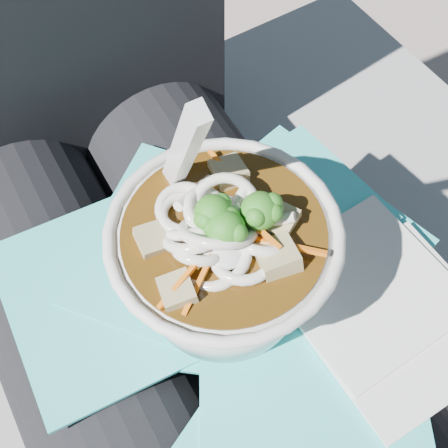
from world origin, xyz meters
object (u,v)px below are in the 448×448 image
person_body (140,250)px  stone_ledge (149,332)px  udon_bowl (224,256)px  lap (186,340)px  plastic_bag (239,290)px

person_body → stone_ledge: bearing=90.0°
person_body → udon_bowl: person_body is taller
stone_ledge → person_body: 0.33m
person_body → udon_bowl: (0.03, -0.11, 0.13)m
stone_ledge → lap: lap is taller
lap → plastic_bag: (0.05, -0.02, 0.09)m
lap → person_body: size_ratio=0.49×
stone_ledge → plastic_bag: (0.05, -0.17, 0.39)m
lap → person_body: person_body is taller
lap → udon_bowl: udon_bowl is taller
stone_ledge → udon_bowl: bearing=-78.6°
lap → udon_bowl: 0.16m
person_body → udon_bowl: 0.17m
stone_ledge → person_body: (0.00, -0.06, 0.33)m
stone_ledge → lap: bearing=-90.0°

